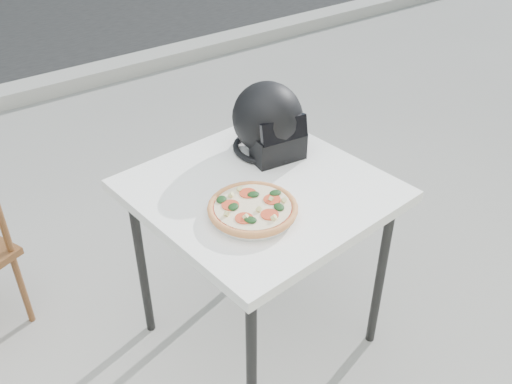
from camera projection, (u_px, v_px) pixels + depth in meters
ground at (144, 374)px, 2.43m from camera, size 80.00×80.00×0.00m
cafe_table_main at (260, 202)px, 2.19m from camera, size 0.94×0.94×0.82m
plate at (253, 213)px, 1.99m from camera, size 0.39×0.39×0.02m
pizza at (253, 208)px, 1.98m from camera, size 0.40×0.40×0.04m
helmet at (269, 122)px, 2.29m from camera, size 0.32×0.33×0.29m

